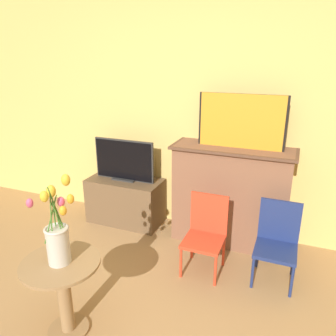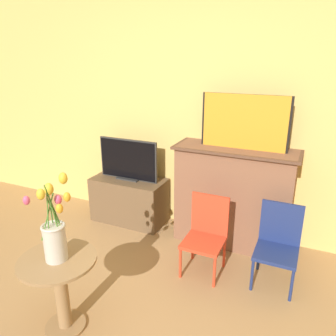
# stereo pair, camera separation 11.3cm
# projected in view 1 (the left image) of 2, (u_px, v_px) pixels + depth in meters

# --- Properties ---
(wall_back) EXTENTS (8.00, 0.06, 2.70)m
(wall_back) POSITION_uv_depth(u_px,v_px,m) (202.00, 104.00, 3.30)
(wall_back) COLOR #E0BC66
(wall_back) RESTS_ON ground
(fireplace_mantel) EXTENTS (1.16, 0.43, 0.99)m
(fireplace_mantel) POSITION_uv_depth(u_px,v_px,m) (230.00, 194.00, 3.24)
(fireplace_mantel) COLOR brown
(fireplace_mantel) RESTS_ON ground
(painting) EXTENTS (0.80, 0.03, 0.50)m
(painting) POSITION_uv_depth(u_px,v_px,m) (241.00, 121.00, 2.98)
(painting) COLOR black
(painting) RESTS_ON fireplace_mantel
(tv_stand) EXTENTS (0.83, 0.41, 0.51)m
(tv_stand) POSITION_uv_depth(u_px,v_px,m) (126.00, 201.00, 3.71)
(tv_stand) COLOR brown
(tv_stand) RESTS_ON ground
(tv_monitor) EXTENTS (0.70, 0.12, 0.45)m
(tv_monitor) POSITION_uv_depth(u_px,v_px,m) (124.00, 161.00, 3.56)
(tv_monitor) COLOR #2D2D2D
(tv_monitor) RESTS_ON tv_stand
(chair_red) EXTENTS (0.33, 0.33, 0.68)m
(chair_red) POSITION_uv_depth(u_px,v_px,m) (206.00, 231.00, 2.85)
(chair_red) COLOR red
(chair_red) RESTS_ON ground
(chair_blue) EXTENTS (0.33, 0.33, 0.68)m
(chair_blue) POSITION_uv_depth(u_px,v_px,m) (277.00, 239.00, 2.72)
(chair_blue) COLOR navy
(chair_blue) RESTS_ON ground
(side_table) EXTENTS (0.51, 0.51, 0.56)m
(side_table) POSITION_uv_depth(u_px,v_px,m) (64.00, 287.00, 2.16)
(side_table) COLOR #99754C
(side_table) RESTS_ON ground
(vase_tulips) EXTENTS (0.20, 0.28, 0.56)m
(vase_tulips) POSITION_uv_depth(u_px,v_px,m) (58.00, 235.00, 2.04)
(vase_tulips) COLOR beige
(vase_tulips) RESTS_ON side_table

